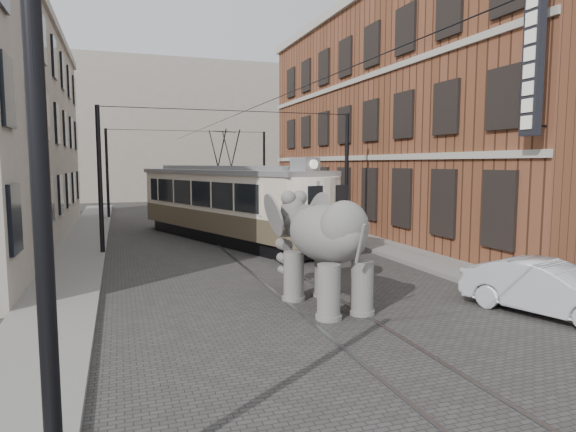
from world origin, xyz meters
name	(u,v)px	position (x,y,z in m)	size (l,w,h in m)	color
ground	(280,277)	(0.00, 0.00, 0.00)	(120.00, 120.00, 0.00)	#3A3836
tram_rails	(280,277)	(0.00, 0.00, 0.01)	(1.54, 80.00, 0.02)	slate
sidewalk_right	(436,263)	(6.00, 0.00, 0.07)	(2.00, 60.00, 0.15)	slate
sidewalk_left	(63,291)	(-6.50, 0.00, 0.07)	(2.00, 60.00, 0.15)	slate
brick_building	(419,122)	(11.00, 9.00, 6.00)	(8.00, 26.00, 12.00)	brown
distant_block	(166,132)	(0.00, 40.00, 7.00)	(28.00, 10.00, 14.00)	#A09585
catenary	(238,181)	(-0.20, 5.00, 3.00)	(11.00, 30.20, 6.00)	black
tram	(225,186)	(-0.09, 8.29, 2.63)	(2.73, 13.25, 5.26)	beige
elephant	(326,250)	(0.12, -3.59, 1.48)	(2.67, 4.85, 2.97)	#5C5A55
parked_car	(548,289)	(4.97, -6.00, 0.67)	(1.42, 4.04, 1.33)	#B5B5BA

